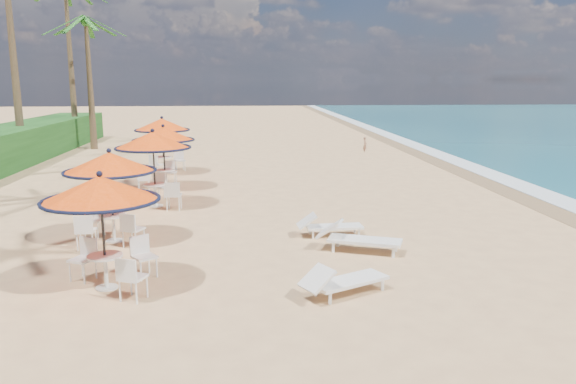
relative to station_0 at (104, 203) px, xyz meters
name	(u,v)px	position (x,y,z in m)	size (l,w,h in m)	color
ground	(325,277)	(4.49, 0.30, -1.77)	(160.00, 160.00, 0.00)	tan
foam_strip	(518,185)	(13.79, 10.30, -1.77)	(1.20, 140.00, 0.04)	white
wetsand_band	(496,185)	(12.89, 10.30, -1.77)	(1.40, 140.00, 0.02)	olive
station_0	(104,203)	(0.00, 0.00, 0.00)	(2.32, 2.32, 2.42)	black
station_1	(109,174)	(-0.67, 3.38, 0.03)	(2.36, 2.36, 2.46)	black
station_2	(154,147)	(-0.15, 7.57, 0.21)	(2.49, 2.56, 2.60)	black
station_3	(163,140)	(-0.32, 10.78, 0.13)	(2.39, 2.51, 2.49)	black
station_4	(163,130)	(-0.80, 14.41, 0.19)	(2.47, 2.47, 2.58)	black
lounger_near	(342,280)	(4.66, -0.79, -1.46)	(1.92, 1.38, 0.67)	white
lounger_mid	(356,238)	(5.52, 2.05, -1.42)	(2.17, 1.36, 0.74)	white
lounger_far	(328,225)	(5.02, 3.47, -1.47)	(1.81, 0.65, 0.64)	white
palm_6	(86,30)	(-6.31, 23.90, 5.28)	(5.00, 5.00, 7.77)	brown
person	(365,144)	(9.84, 20.95, -1.30)	(0.35, 0.23, 0.95)	#96664C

